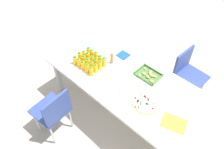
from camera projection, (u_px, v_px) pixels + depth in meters
ground_plane at (123, 110)px, 3.34m from camera, size 12.00×12.00×0.00m
party_table at (125, 81)px, 2.85m from camera, size 2.04×0.97×0.73m
chair_near_left at (53, 110)px, 2.74m from camera, size 0.43×0.43×0.83m
chair_far_right at (188, 72)px, 3.19m from camera, size 0.43×0.43×0.83m
juice_bottle_0 at (75, 60)px, 2.94m from camera, size 0.06×0.06×0.13m
juice_bottle_1 at (79, 63)px, 2.90m from camera, size 0.05×0.05×0.14m
juice_bottle_2 at (83, 65)px, 2.86m from camera, size 0.05×0.05×0.14m
juice_bottle_3 at (87, 68)px, 2.82m from camera, size 0.05×0.05×0.15m
juice_bottle_4 at (91, 71)px, 2.79m from camera, size 0.06×0.06×0.15m
juice_bottle_5 at (80, 57)px, 2.97m from camera, size 0.06×0.06×0.15m
juice_bottle_6 at (84, 60)px, 2.94m from camera, size 0.05×0.05×0.14m
juice_bottle_7 at (88, 63)px, 2.90m from camera, size 0.06×0.06×0.14m
juice_bottle_8 at (92, 66)px, 2.86m from camera, size 0.05×0.05×0.14m
juice_bottle_9 at (95, 68)px, 2.83m from camera, size 0.06×0.06×0.14m
juice_bottle_10 at (84, 55)px, 3.01m from camera, size 0.05×0.05×0.13m
juice_bottle_11 at (88, 57)px, 2.98m from camera, size 0.06×0.06×0.15m
juice_bottle_12 at (92, 60)px, 2.94m from camera, size 0.05×0.05×0.13m
juice_bottle_13 at (96, 62)px, 2.91m from camera, size 0.05×0.05×0.14m
juice_bottle_14 at (100, 65)px, 2.87m from camera, size 0.06×0.06×0.14m
juice_bottle_15 at (88, 52)px, 3.05m from camera, size 0.06×0.06×0.14m
juice_bottle_16 at (92, 54)px, 3.01m from camera, size 0.06×0.06×0.15m
juice_bottle_17 at (96, 56)px, 2.98m from camera, size 0.06×0.06×0.15m
juice_bottle_18 at (100, 60)px, 2.93m from camera, size 0.06×0.06×0.15m
juice_bottle_19 at (104, 62)px, 2.91m from camera, size 0.06×0.06×0.14m
fruit_pizza at (145, 103)px, 2.52m from camera, size 0.31×0.31×0.05m
snack_tray at (149, 75)px, 2.82m from camera, size 0.31×0.24×0.04m
plate_stack at (125, 85)px, 2.71m from camera, size 0.18×0.18×0.02m
napkin_stack at (123, 55)px, 3.09m from camera, size 0.15×0.15×0.01m
cardboard_tube at (112, 58)px, 2.93m from camera, size 0.04×0.04×0.18m
paper_folder at (174, 123)px, 2.36m from camera, size 0.31×0.27×0.01m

